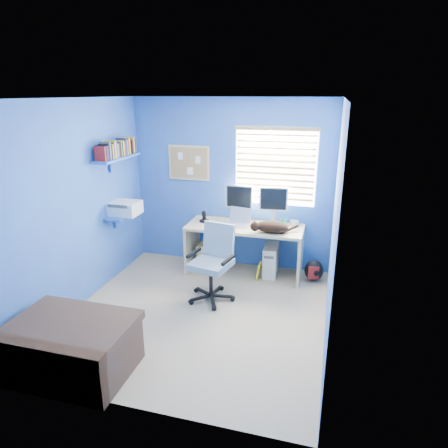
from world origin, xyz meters
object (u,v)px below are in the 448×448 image
(cat, at_px, (272,227))
(office_chair, at_px, (213,272))
(laptop, at_px, (237,218))
(desk, at_px, (244,250))
(tower_pc, at_px, (271,260))

(cat, bearing_deg, office_chair, -153.24)
(laptop, distance_m, office_chair, 0.98)
(desk, height_order, office_chair, office_chair)
(tower_pc, bearing_deg, desk, -171.21)
(laptop, xyz_separation_m, tower_pc, (0.50, 0.06, -0.62))
(cat, height_order, tower_pc, cat)
(laptop, height_order, cat, laptop)
(desk, xyz_separation_m, laptop, (-0.12, 0.02, 0.48))
(laptop, bearing_deg, desk, 2.80)
(desk, height_order, laptop, laptop)
(laptop, relative_size, tower_pc, 0.73)
(tower_pc, relative_size, office_chair, 0.46)
(cat, bearing_deg, laptop, 141.33)
(desk, relative_size, office_chair, 1.70)
(desk, height_order, tower_pc, desk)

